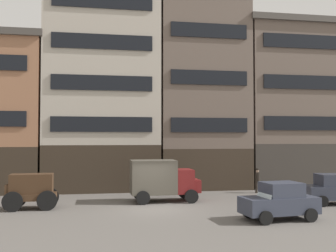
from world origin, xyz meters
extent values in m
plane|color=#605B56|center=(0.00, 0.00, 0.00)|extent=(120.00, 120.00, 0.00)
cube|color=#33281E|center=(-3.05, 9.61, 1.75)|extent=(8.69, 5.86, 3.51)
cube|color=#B7AD9E|center=(-3.05, 9.61, 9.56)|extent=(8.69, 5.86, 12.11)
cube|color=black|center=(-3.05, 6.62, 5.02)|extent=(7.30, 0.12, 1.10)
cube|color=black|center=(-3.05, 6.62, 8.05)|extent=(7.30, 0.12, 1.10)
cube|color=black|center=(-3.05, 6.62, 11.08)|extent=(7.30, 0.12, 1.10)
cube|color=black|center=(-3.05, 6.62, 14.10)|extent=(7.30, 0.12, 1.10)
cube|color=#33281E|center=(5.01, 9.61, 1.60)|extent=(7.12, 5.86, 3.20)
cube|color=#66564C|center=(5.01, 9.61, 10.46)|extent=(7.12, 5.86, 14.53)
cube|color=black|center=(5.01, 6.62, 5.02)|extent=(5.98, 0.12, 1.10)
cube|color=black|center=(5.01, 6.62, 8.65)|extent=(5.98, 0.12, 1.10)
cube|color=black|center=(5.01, 6.62, 12.28)|extent=(5.98, 0.12, 1.10)
cube|color=#38332D|center=(12.96, 9.61, 1.78)|extent=(8.47, 5.86, 3.56)
cube|color=#66564C|center=(12.96, 9.61, 8.48)|extent=(8.47, 5.86, 9.84)
cube|color=#47423D|center=(12.96, 9.61, 13.65)|extent=(8.97, 6.36, 0.50)
cube|color=black|center=(12.96, 6.62, 5.20)|extent=(7.12, 0.12, 1.10)
cube|color=black|center=(12.96, 6.62, 8.48)|extent=(7.12, 0.12, 1.10)
cube|color=black|center=(12.96, 6.62, 11.76)|extent=(7.12, 0.12, 1.10)
cube|color=#3D2819|center=(-6.93, 1.13, 0.70)|extent=(2.76, 1.43, 0.36)
cube|color=#3D2819|center=(-6.93, 1.13, 1.43)|extent=(2.35, 1.22, 1.10)
cube|color=#3D2819|center=(-8.07, 1.07, 1.18)|extent=(0.45, 1.06, 0.50)
cylinder|color=black|center=(-7.79, 0.38, 0.55)|extent=(1.10, 0.13, 1.10)
cylinder|color=black|center=(-7.86, 1.79, 0.55)|extent=(1.10, 0.13, 1.10)
cylinder|color=black|center=(-5.99, 0.46, 0.55)|extent=(1.10, 0.13, 1.10)
cylinder|color=black|center=(-6.06, 1.88, 0.55)|extent=(1.10, 0.13, 1.10)
cube|color=maroon|center=(1.95, 2.49, 1.27)|extent=(1.43, 1.73, 1.50)
cube|color=maroon|center=(2.65, 2.51, 0.97)|extent=(0.93, 1.46, 0.80)
cube|color=#4C473D|center=(0.15, 2.46, 1.57)|extent=(2.83, 1.95, 2.10)
cube|color=silver|center=(2.40, 2.50, 1.52)|extent=(0.22, 1.36, 0.64)
cylinder|color=black|center=(2.39, 3.45, 0.42)|extent=(0.84, 0.24, 0.84)
cylinder|color=black|center=(2.42, 1.55, 0.42)|extent=(0.84, 0.24, 0.84)
cylinder|color=black|center=(-0.61, 3.40, 0.42)|extent=(0.84, 0.24, 0.84)
cylinder|color=black|center=(-0.58, 1.50, 0.42)|extent=(0.84, 0.24, 0.84)
cube|color=#333847|center=(10.95, -0.23, 0.73)|extent=(3.85, 1.99, 0.80)
cube|color=#333847|center=(10.80, -0.21, 1.48)|extent=(1.94, 1.62, 0.70)
cylinder|color=black|center=(9.84, 0.74, 0.33)|extent=(0.68, 0.25, 0.66)
cylinder|color=black|center=(9.66, -0.93, 0.33)|extent=(0.68, 0.25, 0.66)
cube|color=#333847|center=(5.55, -3.88, 0.73)|extent=(3.85, 1.98, 0.80)
cube|color=#333847|center=(5.70, -3.86, 1.48)|extent=(1.94, 1.62, 0.70)
cube|color=silver|center=(4.85, -3.95, 1.35)|extent=(0.47, 1.34, 0.56)
cylinder|color=black|center=(4.44, -4.84, 0.33)|extent=(0.68, 0.25, 0.66)
cylinder|color=black|center=(4.27, -3.17, 0.33)|extent=(0.68, 0.25, 0.66)
cylinder|color=black|center=(6.83, -4.59, 0.33)|extent=(0.68, 0.25, 0.66)
cylinder|color=black|center=(6.65, -2.92, 0.33)|extent=(0.68, 0.25, 0.66)
cylinder|color=black|center=(8.11, 5.17, 0.42)|extent=(0.16, 0.16, 0.85)
cylinder|color=black|center=(8.31, 5.17, 0.42)|extent=(0.16, 0.16, 0.85)
cylinder|color=black|center=(8.21, 5.17, 1.16)|extent=(0.45, 0.45, 0.62)
sphere|color=tan|center=(8.21, 5.17, 1.60)|extent=(0.22, 0.22, 0.22)
cylinder|color=black|center=(8.21, 5.17, 1.70)|extent=(0.28, 0.28, 0.02)
cylinder|color=black|center=(8.21, 5.17, 1.75)|extent=(0.18, 0.18, 0.09)
camera|label=1|loc=(-2.88, -21.55, 3.96)|focal=40.95mm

